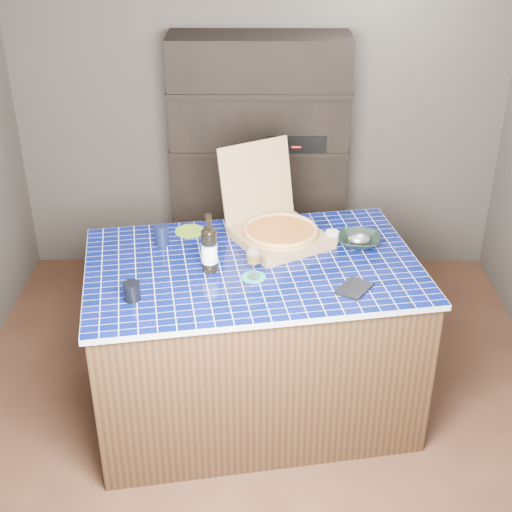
{
  "coord_description": "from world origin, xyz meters",
  "views": [
    {
      "loc": [
        0.02,
        -3.19,
        2.77
      ],
      "look_at": [
        -0.01,
        0.0,
        1.01
      ],
      "focal_mm": 50.0,
      "sensor_mm": 36.0,
      "label": 1
    }
  ],
  "objects_px": {
    "kitchen_island": "(253,338)",
    "mead_bottle": "(209,249)",
    "wine_glass": "(254,256)",
    "pizza_box": "(278,229)",
    "bowl": "(359,241)",
    "dvd_case": "(354,288)"
  },
  "relations": [
    {
      "from": "kitchen_island",
      "to": "mead_bottle",
      "type": "xyz_separation_m",
      "value": [
        -0.22,
        -0.07,
        0.6
      ]
    },
    {
      "from": "kitchen_island",
      "to": "wine_glass",
      "type": "height_order",
      "value": "wine_glass"
    },
    {
      "from": "kitchen_island",
      "to": "pizza_box",
      "type": "height_order",
      "value": "pizza_box"
    },
    {
      "from": "wine_glass",
      "to": "kitchen_island",
      "type": "bearing_deg",
      "value": 92.58
    },
    {
      "from": "pizza_box",
      "to": "bowl",
      "type": "bearing_deg",
      "value": -38.16
    },
    {
      "from": "pizza_box",
      "to": "dvd_case",
      "type": "bearing_deg",
      "value": -85.51
    },
    {
      "from": "mead_bottle",
      "to": "wine_glass",
      "type": "distance_m",
      "value": 0.24
    },
    {
      "from": "pizza_box",
      "to": "wine_glass",
      "type": "bearing_deg",
      "value": -137.54
    },
    {
      "from": "mead_bottle",
      "to": "bowl",
      "type": "height_order",
      "value": "mead_bottle"
    },
    {
      "from": "kitchen_island",
      "to": "wine_glass",
      "type": "relative_size",
      "value": 10.94
    },
    {
      "from": "kitchen_island",
      "to": "dvd_case",
      "type": "relative_size",
      "value": 10.52
    },
    {
      "from": "kitchen_island",
      "to": "pizza_box",
      "type": "bearing_deg",
      "value": 53.69
    },
    {
      "from": "kitchen_island",
      "to": "mead_bottle",
      "type": "bearing_deg",
      "value": -172.46
    },
    {
      "from": "pizza_box",
      "to": "wine_glass",
      "type": "xyz_separation_m",
      "value": [
        -0.13,
        -0.41,
        0.05
      ]
    },
    {
      "from": "dvd_case",
      "to": "wine_glass",
      "type": "bearing_deg",
      "value": -159.21
    },
    {
      "from": "kitchen_island",
      "to": "pizza_box",
      "type": "relative_size",
      "value": 2.75
    },
    {
      "from": "kitchen_island",
      "to": "dvd_case",
      "type": "bearing_deg",
      "value": -36.85
    },
    {
      "from": "mead_bottle",
      "to": "bowl",
      "type": "distance_m",
      "value": 0.85
    },
    {
      "from": "bowl",
      "to": "kitchen_island",
      "type": "bearing_deg",
      "value": -159.75
    },
    {
      "from": "kitchen_island",
      "to": "bowl",
      "type": "bearing_deg",
      "value": 10.18
    },
    {
      "from": "pizza_box",
      "to": "bowl",
      "type": "distance_m",
      "value": 0.45
    },
    {
      "from": "mead_bottle",
      "to": "bowl",
      "type": "relative_size",
      "value": 1.39
    }
  ]
}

